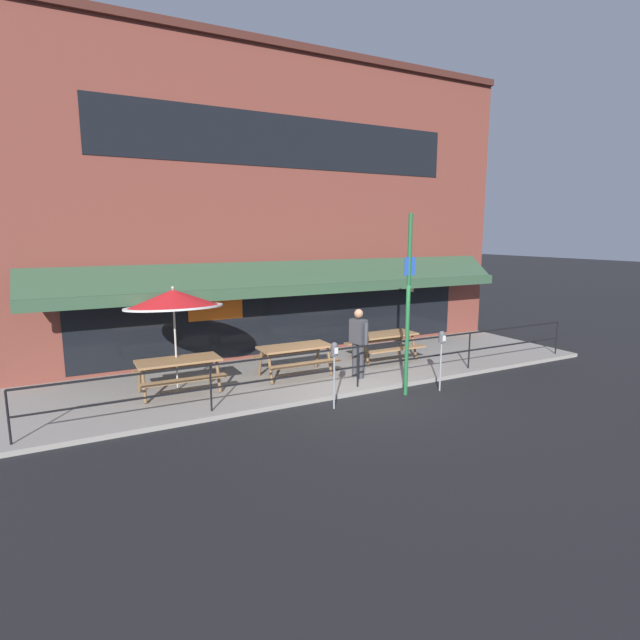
% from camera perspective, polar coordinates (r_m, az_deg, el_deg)
% --- Properties ---
extents(ground_plane, '(120.00, 120.00, 0.00)m').
position_cam_1_polar(ground_plane, '(11.53, 5.10, -8.47)').
color(ground_plane, black).
extents(patio_deck, '(15.00, 4.00, 0.10)m').
position_cam_1_polar(patio_deck, '(13.16, 0.36, -5.86)').
color(patio_deck, gray).
rests_on(patio_deck, ground).
extents(restaurant_building, '(15.00, 1.60, 8.70)m').
position_cam_1_polar(restaurant_building, '(14.68, -3.83, 12.57)').
color(restaurant_building, brown).
rests_on(restaurant_building, ground).
extents(patio_railing, '(13.84, 0.04, 0.97)m').
position_cam_1_polar(patio_railing, '(11.55, 4.35, -4.29)').
color(patio_railing, black).
rests_on(patio_railing, patio_deck).
extents(picnic_table_left, '(1.80, 1.42, 0.76)m').
position_cam_1_polar(picnic_table_left, '(11.56, -15.85, -5.11)').
color(picnic_table_left, '#997047').
rests_on(picnic_table_left, patio_deck).
extents(picnic_table_centre, '(1.80, 1.42, 0.76)m').
position_cam_1_polar(picnic_table_centre, '(12.44, -2.86, -3.68)').
color(picnic_table_centre, '#997047').
rests_on(picnic_table_centre, patio_deck).
extents(picnic_table_right, '(1.80, 1.42, 0.76)m').
position_cam_1_polar(picnic_table_right, '(14.04, 7.38, -2.17)').
color(picnic_table_right, '#997047').
rests_on(picnic_table_right, patio_deck).
extents(patio_umbrella_left, '(2.14, 2.14, 2.38)m').
position_cam_1_polar(patio_umbrella_left, '(11.49, -16.42, 2.27)').
color(patio_umbrella_left, '#B7B2A8').
rests_on(patio_umbrella_left, patio_deck).
extents(pedestrian_walking, '(0.33, 0.60, 1.71)m').
position_cam_1_polar(pedestrian_walking, '(12.24, 4.39, -2.24)').
color(pedestrian_walking, '#333338').
rests_on(pedestrian_walking, patio_deck).
extents(parking_meter_near, '(0.15, 0.16, 1.42)m').
position_cam_1_polar(parking_meter_near, '(10.28, 1.65, -4.05)').
color(parking_meter_near, gray).
rests_on(parking_meter_near, ground).
extents(parking_meter_far, '(0.15, 0.16, 1.42)m').
position_cam_1_polar(parking_meter_far, '(11.77, 13.73, -2.53)').
color(parking_meter_far, gray).
rests_on(parking_meter_far, ground).
extents(street_sign_pole, '(0.28, 0.09, 4.05)m').
position_cam_1_polar(street_sign_pole, '(11.15, 10.04, 1.79)').
color(street_sign_pole, '#1E6033').
rests_on(street_sign_pole, ground).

